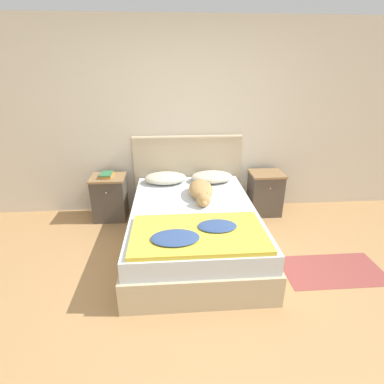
{
  "coord_description": "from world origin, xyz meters",
  "views": [
    {
      "loc": [
        -0.15,
        -1.98,
        1.97
      ],
      "look_at": [
        0.09,
        1.22,
        0.61
      ],
      "focal_mm": 28.0,
      "sensor_mm": 36.0,
      "label": 1
    }
  ],
  "objects_px": {
    "pillow_right": "(212,177)",
    "nightstand_right": "(265,193)",
    "bed": "(193,228)",
    "dog": "(201,191)",
    "pillow_left": "(165,178)",
    "nightstand_left": "(110,198)",
    "book_stack": "(107,175)"
  },
  "relations": [
    {
      "from": "pillow_right",
      "to": "dog",
      "type": "xyz_separation_m",
      "value": [
        -0.2,
        -0.51,
        0.01
      ]
    },
    {
      "from": "pillow_right",
      "to": "book_stack",
      "type": "distance_m",
      "value": 1.4
    },
    {
      "from": "nightstand_left",
      "to": "pillow_right",
      "type": "relative_size",
      "value": 1.09
    },
    {
      "from": "nightstand_left",
      "to": "dog",
      "type": "height_order",
      "value": "dog"
    },
    {
      "from": "nightstand_right",
      "to": "book_stack",
      "type": "distance_m",
      "value": 2.2
    },
    {
      "from": "nightstand_right",
      "to": "nightstand_left",
      "type": "bearing_deg",
      "value": 180.0
    },
    {
      "from": "dog",
      "to": "book_stack",
      "type": "distance_m",
      "value": 1.32
    },
    {
      "from": "pillow_left",
      "to": "pillow_right",
      "type": "distance_m",
      "value": 0.63
    },
    {
      "from": "book_stack",
      "to": "nightstand_right",
      "type": "bearing_deg",
      "value": -0.06
    },
    {
      "from": "dog",
      "to": "pillow_left",
      "type": "bearing_deg",
      "value": 129.93
    },
    {
      "from": "bed",
      "to": "pillow_right",
      "type": "bearing_deg",
      "value": 68.24
    },
    {
      "from": "bed",
      "to": "nightstand_right",
      "type": "bearing_deg",
      "value": 37.06
    },
    {
      "from": "book_stack",
      "to": "nightstand_left",
      "type": "bearing_deg",
      "value": -19.33
    },
    {
      "from": "nightstand_right",
      "to": "pillow_left",
      "type": "height_order",
      "value": "pillow_left"
    },
    {
      "from": "bed",
      "to": "pillow_left",
      "type": "relative_size",
      "value": 3.66
    },
    {
      "from": "bed",
      "to": "dog",
      "type": "distance_m",
      "value": 0.45
    },
    {
      "from": "nightstand_right",
      "to": "dog",
      "type": "distance_m",
      "value": 1.15
    },
    {
      "from": "book_stack",
      "to": "bed",
      "type": "bearing_deg",
      "value": -36.98
    },
    {
      "from": "nightstand_right",
      "to": "dog",
      "type": "relative_size",
      "value": 0.83
    },
    {
      "from": "pillow_right",
      "to": "bed",
      "type": "bearing_deg",
      "value": -111.76
    },
    {
      "from": "nightstand_left",
      "to": "nightstand_right",
      "type": "distance_m",
      "value": 2.16
    },
    {
      "from": "bed",
      "to": "pillow_left",
      "type": "xyz_separation_m",
      "value": [
        -0.31,
        0.79,
        0.33
      ]
    },
    {
      "from": "pillow_left",
      "to": "pillow_right",
      "type": "bearing_deg",
      "value": 0.0
    },
    {
      "from": "dog",
      "to": "book_stack",
      "type": "xyz_separation_m",
      "value": [
        -1.2,
        0.55,
        0.04
      ]
    },
    {
      "from": "pillow_right",
      "to": "nightstand_right",
      "type": "bearing_deg",
      "value": 2.31
    },
    {
      "from": "bed",
      "to": "dog",
      "type": "xyz_separation_m",
      "value": [
        0.12,
        0.27,
        0.34
      ]
    },
    {
      "from": "pillow_left",
      "to": "dog",
      "type": "height_order",
      "value": "dog"
    },
    {
      "from": "pillow_left",
      "to": "nightstand_left",
      "type": "bearing_deg",
      "value": 177.69
    },
    {
      "from": "bed",
      "to": "nightstand_right",
      "type": "height_order",
      "value": "nightstand_right"
    },
    {
      "from": "pillow_right",
      "to": "dog",
      "type": "height_order",
      "value": "dog"
    },
    {
      "from": "nightstand_left",
      "to": "bed",
      "type": "bearing_deg",
      "value": -37.06
    },
    {
      "from": "pillow_left",
      "to": "bed",
      "type": "bearing_deg",
      "value": -68.24
    }
  ]
}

